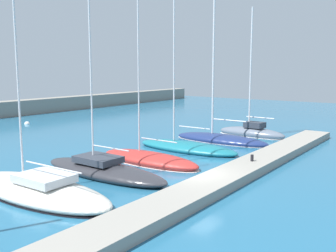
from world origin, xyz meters
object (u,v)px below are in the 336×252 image
at_px(sailboat_navy_seventh, 221,138).
at_px(mooring_buoy_white, 27,124).
at_px(dock_bollard, 252,158).
at_px(sailboat_ivory_third, 38,190).
at_px(sailboat_slate_eighth, 251,132).
at_px(sailboat_teal_sixth, 187,147).
at_px(sailboat_red_fifth, 149,159).
at_px(sailboat_charcoal_fourth, 103,169).

relative_size(sailboat_navy_seventh, mooring_buoy_white, 30.91).
bearing_deg(dock_bollard, sailboat_ivory_third, 149.23).
relative_size(sailboat_slate_eighth, dock_bollard, 29.07).
distance_m(sailboat_teal_sixth, sailboat_navy_seventh, 4.88).
bearing_deg(sailboat_ivory_third, sailboat_slate_eighth, -95.01).
bearing_deg(mooring_buoy_white, sailboat_slate_eighth, -72.15).
xyz_separation_m(sailboat_navy_seventh, dock_bollard, (-7.49, -6.43, 0.39)).
bearing_deg(sailboat_teal_sixth, sailboat_red_fifth, 92.83).
xyz_separation_m(sailboat_charcoal_fourth, dock_bollard, (6.86, -7.00, 0.41)).
bearing_deg(sailboat_teal_sixth, sailboat_navy_seventh, -96.17).
height_order(sailboat_ivory_third, dock_bollard, sailboat_ivory_third).
height_order(sailboat_slate_eighth, mooring_buoy_white, sailboat_slate_eighth).
relative_size(sailboat_teal_sixth, sailboat_slate_eighth, 1.36).
distance_m(sailboat_ivory_third, sailboat_navy_seventh, 19.17).
distance_m(sailboat_red_fifth, dock_bollard, 7.20).
distance_m(mooring_buoy_white, dock_bollard, 31.00).
bearing_deg(mooring_buoy_white, sailboat_red_fifth, -105.01).
relative_size(sailboat_teal_sixth, mooring_buoy_white, 26.58).
xyz_separation_m(sailboat_ivory_third, mooring_buoy_white, (15.50, 23.80, -0.31)).
bearing_deg(sailboat_navy_seventh, sailboat_charcoal_fourth, 87.64).
height_order(sailboat_ivory_third, sailboat_teal_sixth, sailboat_ivory_third).
distance_m(sailboat_ivory_third, sailboat_teal_sixth, 14.31).
relative_size(sailboat_red_fifth, mooring_buoy_white, 27.76).
height_order(sailboat_navy_seventh, mooring_buoy_white, sailboat_navy_seventh).
bearing_deg(sailboat_slate_eighth, sailboat_teal_sixth, 83.06).
distance_m(sailboat_charcoal_fourth, sailboat_teal_sixth, 9.50).
xyz_separation_m(sailboat_red_fifth, sailboat_teal_sixth, (5.26, 0.27, -0.00)).
relative_size(sailboat_slate_eighth, mooring_buoy_white, 19.47).
bearing_deg(sailboat_red_fifth, sailboat_teal_sixth, -86.04).
bearing_deg(sailboat_teal_sixth, mooring_buoy_white, -2.92).
xyz_separation_m(sailboat_charcoal_fourth, sailboat_red_fifth, (4.23, -0.31, -0.09)).
bearing_deg(sailboat_charcoal_fourth, sailboat_slate_eighth, -94.50).
relative_size(sailboat_red_fifth, sailboat_navy_seventh, 0.90).
relative_size(sailboat_charcoal_fourth, sailboat_teal_sixth, 0.97).
relative_size(mooring_buoy_white, dock_bollard, 1.49).
bearing_deg(sailboat_teal_sixth, dock_bollard, 159.14).
bearing_deg(dock_bollard, mooring_buoy_white, 82.90).
relative_size(sailboat_ivory_third, sailboat_charcoal_fourth, 1.11).
height_order(sailboat_slate_eighth, dock_bollard, sailboat_slate_eighth).
bearing_deg(sailboat_navy_seventh, sailboat_ivory_third, 88.34).
distance_m(sailboat_red_fifth, sailboat_slate_eighth, 14.67).
xyz_separation_m(sailboat_ivory_third, sailboat_navy_seventh, (19.17, -0.52, 0.09)).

